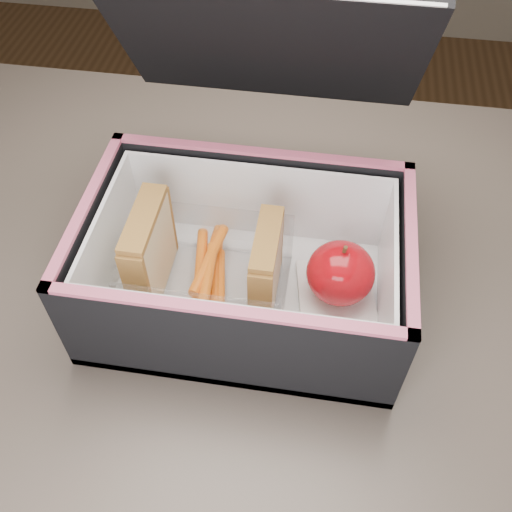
{
  "coord_description": "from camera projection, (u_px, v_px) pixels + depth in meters",
  "views": [
    {
      "loc": [
        -0.01,
        -0.37,
        1.27
      ],
      "look_at": [
        -0.07,
        0.0,
        0.81
      ],
      "focal_mm": 40.0,
      "sensor_mm": 36.0,
      "label": 1
    }
  ],
  "objects": [
    {
      "name": "carrot_sticks",
      "position": [
        209.0,
        272.0,
        0.61
      ],
      "size": [
        0.05,
        0.13,
        0.03
      ],
      "color": "orange",
      "rests_on": "plastic_tub"
    },
    {
      "name": "plastic_tub",
      "position": [
        209.0,
        269.0,
        0.6
      ],
      "size": [
        0.17,
        0.12,
        0.07
      ],
      "primitive_type": null,
      "color": "white",
      "rests_on": "lunch_bag"
    },
    {
      "name": "ground",
      "position": [
        288.0,
        507.0,
        1.21
      ],
      "size": [
        4.0,
        4.0,
        0.0
      ],
      "primitive_type": "plane",
      "color": "brown",
      "rests_on": "ground"
    },
    {
      "name": "sandwich_right",
      "position": [
        266.0,
        267.0,
        0.58
      ],
      "size": [
        0.02,
        0.08,
        0.09
      ],
      "color": "beige",
      "rests_on": "plastic_tub"
    },
    {
      "name": "sandwich_left",
      "position": [
        150.0,
        250.0,
        0.59
      ],
      "size": [
        0.03,
        0.09,
        0.1
      ],
      "color": "beige",
      "rests_on": "plastic_tub"
    },
    {
      "name": "red_apple",
      "position": [
        341.0,
        273.0,
        0.59
      ],
      "size": [
        0.09,
        0.09,
        0.08
      ],
      "rotation": [
        0.0,
        0.0,
        0.36
      ],
      "color": "maroon",
      "rests_on": "paper_napkin"
    },
    {
      "name": "lunch_bag",
      "position": [
        246.0,
        255.0,
        0.58
      ],
      "size": [
        0.32,
        0.33,
        0.3
      ],
      "color": "black",
      "rests_on": "kitchen_table"
    },
    {
      "name": "kitchen_table",
      "position": [
        311.0,
        345.0,
        0.7
      ],
      "size": [
        1.2,
        0.8,
        0.75
      ],
      "color": "#51443D",
      "rests_on": "ground"
    },
    {
      "name": "paper_napkin",
      "position": [
        335.0,
        292.0,
        0.62
      ],
      "size": [
        0.09,
        0.1,
        0.01
      ],
      "primitive_type": "cube",
      "rotation": [
        0.0,
        0.0,
        0.18
      ],
      "color": "white",
      "rests_on": "lunch_bag"
    }
  ]
}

